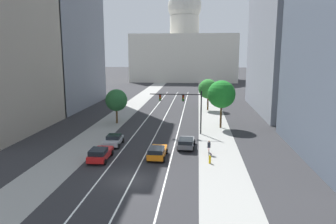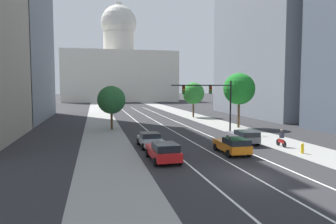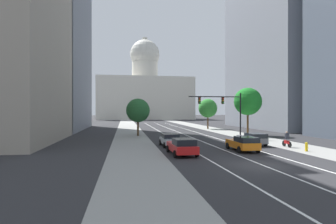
{
  "view_description": "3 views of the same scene",
  "coord_description": "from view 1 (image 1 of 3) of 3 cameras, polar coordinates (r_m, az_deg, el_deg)",
  "views": [
    {
      "loc": [
        6.14,
        -28.54,
        12.06
      ],
      "look_at": [
        1.23,
        23.96,
        2.25
      ],
      "focal_mm": 34.24,
      "sensor_mm": 36.0,
      "label": 1
    },
    {
      "loc": [
        -9.9,
        -18.31,
        5.8
      ],
      "look_at": [
        -0.07,
        24.16,
        2.3
      ],
      "focal_mm": 33.86,
      "sensor_mm": 36.0,
      "label": 2
    },
    {
      "loc": [
        -9.9,
        -18.16,
        3.93
      ],
      "look_at": [
        -2.83,
        25.21,
        3.77
      ],
      "focal_mm": 28.83,
      "sensor_mm": 36.0,
      "label": 3
    }
  ],
  "objects": [
    {
      "name": "ground_plane",
      "position": [
        69.86,
        0.22,
        0.6
      ],
      "size": [
        400.0,
        400.0,
        0.0
      ],
      "primitive_type": "plane",
      "color": "#2B2B2D"
    },
    {
      "name": "sidewalk_left",
      "position": [
        66.39,
        -7.82,
        -0.02
      ],
      "size": [
        5.0,
        130.0,
        0.01
      ],
      "primitive_type": "cube",
      "color": "gray",
      "rests_on": "ground"
    },
    {
      "name": "sidewalk_right",
      "position": [
        64.73,
        7.68,
        -0.29
      ],
      "size": [
        5.0,
        130.0,
        0.01
      ],
      "primitive_type": "cube",
      "color": "gray",
      "rests_on": "ground"
    },
    {
      "name": "lane_stripe_left",
      "position": [
        55.66,
        -4.43,
        -1.99
      ],
      "size": [
        0.16,
        90.0,
        0.01
      ],
      "primitive_type": "cube",
      "color": "white",
      "rests_on": "ground"
    },
    {
      "name": "lane_stripe_center",
      "position": [
        55.22,
        -1.17,
        -2.06
      ],
      "size": [
        0.16,
        90.0,
        0.01
      ],
      "primitive_type": "cube",
      "color": "white",
      "rests_on": "ground"
    },
    {
      "name": "lane_stripe_right",
      "position": [
        54.96,
        2.14,
        -2.13
      ],
      "size": [
        0.16,
        90.0,
        0.01
      ],
      "primitive_type": "cube",
      "color": "white",
      "rests_on": "ground"
    },
    {
      "name": "office_tower_far_left",
      "position": [
        77.87,
        -20.83,
        17.3
      ],
      "size": [
        17.83,
        27.74,
        44.15
      ],
      "color": "gray",
      "rests_on": "ground"
    },
    {
      "name": "office_tower_far_right",
      "position": [
        71.87,
        23.83,
        15.74
      ],
      "size": [
        19.7,
        30.4,
        39.23
      ],
      "color": "gray",
      "rests_on": "ground"
    },
    {
      "name": "capitol_building",
      "position": [
        140.72,
        2.9,
        10.88
      ],
      "size": [
        43.9,
        23.82,
        39.35
      ],
      "color": "beige",
      "rests_on": "ground"
    },
    {
      "name": "car_silver",
      "position": [
        42.92,
        -9.64,
        -4.93
      ],
      "size": [
        2.18,
        4.18,
        1.37
      ],
      "rotation": [
        0.0,
        0.0,
        1.6
      ],
      "color": "#B2B5BA",
      "rests_on": "ground"
    },
    {
      "name": "car_gray",
      "position": [
        41.16,
        3.26,
        -5.42
      ],
      "size": [
        2.23,
        4.6,
        1.41
      ],
      "rotation": [
        0.0,
        0.0,
        1.54
      ],
      "color": "slate",
      "rests_on": "ground"
    },
    {
      "name": "car_red",
      "position": [
        37.35,
        -12.02,
        -7.27
      ],
      "size": [
        2.21,
        4.75,
        1.52
      ],
      "rotation": [
        0.0,
        0.0,
        1.6
      ],
      "color": "red",
      "rests_on": "ground"
    },
    {
      "name": "car_orange",
      "position": [
        37.23,
        -1.94,
        -7.11
      ],
      "size": [
        2.1,
        4.4,
        1.47
      ],
      "rotation": [
        0.0,
        0.0,
        1.55
      ],
      "color": "orange",
      "rests_on": "ground"
    },
    {
      "name": "traffic_signal_mast",
      "position": [
        47.68,
        3.0,
        1.59
      ],
      "size": [
        7.75,
        0.39,
        6.53
      ],
      "color": "black",
      "rests_on": "ground"
    },
    {
      "name": "fire_hydrant",
      "position": [
        35.97,
        7.46,
        -8.35
      ],
      "size": [
        0.26,
        0.35,
        0.91
      ],
      "color": "yellow",
      "rests_on": "ground"
    },
    {
      "name": "cyclist",
      "position": [
        38.88,
        7.3,
        -6.3
      ],
      "size": [
        0.36,
        1.7,
        1.72
      ],
      "rotation": [
        0.0,
        0.0,
        1.56
      ],
      "color": "black",
      "rests_on": "ground"
    },
    {
      "name": "street_tree_far_right",
      "position": [
        67.98,
        7.16,
        4.11
      ],
      "size": [
        4.12,
        4.12,
        6.61
      ],
      "color": "#51381E",
      "rests_on": "ground"
    },
    {
      "name": "street_tree_near_right",
      "position": [
        52.05,
        9.5,
        3.13
      ],
      "size": [
        4.47,
        4.47,
        7.72
      ],
      "color": "#51381E",
      "rests_on": "ground"
    },
    {
      "name": "street_tree_near_left",
      "position": [
        55.57,
        -9.18,
        2.08
      ],
      "size": [
        3.76,
        3.76,
        5.91
      ],
      "color": "#51381E",
      "rests_on": "ground"
    }
  ]
}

